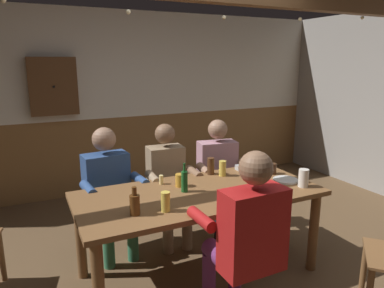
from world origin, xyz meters
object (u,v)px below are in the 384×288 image
person_1 (168,178)px  pint_glass_5 (211,166)px  pint_glass_3 (223,168)px  bottle_0 (135,204)px  dining_table (199,202)px  wall_dart_cabinet (53,86)px  pint_glass_1 (272,169)px  pint_glass_0 (303,178)px  bottle_1 (184,181)px  pint_glass_4 (166,202)px  plate_0 (285,180)px  table_candle (161,180)px  pint_glass_2 (180,180)px  person_3 (246,233)px  condiment_caddy (244,167)px  person_2 (220,171)px  person_0 (109,185)px

person_1 → pint_glass_5: 0.47m
pint_glass_3 → bottle_0: bearing=-154.0°
dining_table → wall_dart_cabinet: 2.54m
pint_glass_1 → pint_glass_0: bearing=-88.0°
bottle_0 → wall_dart_cabinet: wall_dart_cabinet is taller
bottle_1 → pint_glass_4: 0.41m
plate_0 → dining_table: bearing=173.3°
table_candle → wall_dart_cabinet: bearing=108.5°
plate_0 → pint_glass_2: size_ratio=2.03×
person_3 → wall_dart_cabinet: wall_dart_cabinet is taller
pint_glass_1 → bottle_1: bearing=-176.0°
dining_table → bottle_1: 0.22m
pint_glass_0 → pint_glass_4: 1.23m
bottle_0 → table_candle: bearing=52.8°
person_3 → wall_dart_cabinet: (-0.87, 2.92, 0.78)m
pint_glass_3 → condiment_caddy: bearing=13.7°
pint_glass_0 → pint_glass_5: 0.83m
dining_table → pint_glass_4: (-0.39, -0.25, 0.17)m
pint_glass_2 → pint_glass_4: pint_glass_4 is taller
dining_table → pint_glass_0: (0.84, -0.28, 0.17)m
dining_table → pint_glass_0: size_ratio=12.91×
person_2 → pint_glass_0: person_2 is taller
person_3 → condiment_caddy: person_3 is taller
person_1 → pint_glass_1: size_ratio=11.58×
pint_glass_5 → person_1: bearing=133.7°
person_1 → pint_glass_1: (0.83, -0.56, 0.14)m
pint_glass_2 → pint_glass_5: (0.39, 0.18, 0.02)m
bottle_0 → pint_glass_4: 0.22m
person_1 → bottle_0: size_ratio=5.81×
person_3 → plate_0: (0.81, 0.59, 0.06)m
person_3 → condiment_caddy: 1.21m
table_candle → bottle_1: bearing=-66.9°
pint_glass_4 → pint_glass_2: bearing=54.9°
person_1 → plate_0: 1.12m
person_0 → person_3: bearing=107.8°
person_2 → plate_0: bearing=115.4°
person_0 → pint_glass_1: person_0 is taller
person_3 → pint_glass_2: size_ratio=11.61×
person_2 → pint_glass_4: size_ratio=8.22×
bottle_1 → pint_glass_5: 0.51m
pint_glass_0 → pint_glass_2: pint_glass_0 is taller
person_3 → bottle_1: (-0.11, 0.73, 0.14)m
bottle_1 → person_0: bearing=126.7°
bottle_0 → pint_glass_4: size_ratio=1.42×
pint_glass_4 → wall_dart_cabinet: bearing=100.9°
person_1 → plate_0: bearing=139.9°
person_1 → table_candle: 0.45m
person_2 → pint_glass_2: person_2 is taller
pint_glass_2 → wall_dart_cabinet: size_ratio=0.15×
person_0 → pint_glass_3: size_ratio=8.36×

